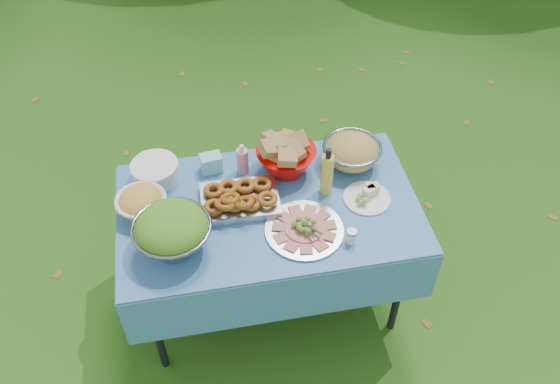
{
  "coord_description": "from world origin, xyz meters",
  "views": [
    {
      "loc": [
        -0.3,
        -1.93,
        2.88
      ],
      "look_at": [
        0.06,
        0.0,
        0.85
      ],
      "focal_mm": 38.0,
      "sensor_mm": 36.0,
      "label": 1
    }
  ],
  "objects_px": {
    "salad_bowl": "(172,231)",
    "oil_bottle": "(327,171)",
    "plate_stack": "(155,171)",
    "charcuterie_platter": "(304,225)",
    "bread_bowl": "(286,155)",
    "picnic_table": "(270,255)",
    "pasta_bowl_steel": "(352,151)"
  },
  "relations": [
    {
      "from": "charcuterie_platter",
      "to": "plate_stack",
      "type": "bearing_deg",
      "value": 144.08
    },
    {
      "from": "salad_bowl",
      "to": "picnic_table",
      "type": "bearing_deg",
      "value": 19.99
    },
    {
      "from": "picnic_table",
      "to": "salad_bowl",
      "type": "distance_m",
      "value": 0.7
    },
    {
      "from": "picnic_table",
      "to": "bread_bowl",
      "type": "bearing_deg",
      "value": 61.56
    },
    {
      "from": "plate_stack",
      "to": "charcuterie_platter",
      "type": "height_order",
      "value": "plate_stack"
    },
    {
      "from": "bread_bowl",
      "to": "charcuterie_platter",
      "type": "bearing_deg",
      "value": -89.29
    },
    {
      "from": "salad_bowl",
      "to": "oil_bottle",
      "type": "xyz_separation_m",
      "value": [
        0.76,
        0.22,
        0.02
      ]
    },
    {
      "from": "salad_bowl",
      "to": "plate_stack",
      "type": "bearing_deg",
      "value": 97.94
    },
    {
      "from": "bread_bowl",
      "to": "charcuterie_platter",
      "type": "distance_m",
      "value": 0.43
    },
    {
      "from": "charcuterie_platter",
      "to": "bread_bowl",
      "type": "bearing_deg",
      "value": 90.71
    },
    {
      "from": "salad_bowl",
      "to": "bread_bowl",
      "type": "relative_size",
      "value": 1.15
    },
    {
      "from": "plate_stack",
      "to": "oil_bottle",
      "type": "height_order",
      "value": "oil_bottle"
    },
    {
      "from": "charcuterie_platter",
      "to": "oil_bottle",
      "type": "relative_size",
      "value": 1.33
    },
    {
      "from": "salad_bowl",
      "to": "oil_bottle",
      "type": "bearing_deg",
      "value": 16.2
    },
    {
      "from": "bread_bowl",
      "to": "oil_bottle",
      "type": "distance_m",
      "value": 0.26
    },
    {
      "from": "bread_bowl",
      "to": "picnic_table",
      "type": "bearing_deg",
      "value": -118.44
    },
    {
      "from": "plate_stack",
      "to": "bread_bowl",
      "type": "bearing_deg",
      "value": -4.95
    },
    {
      "from": "charcuterie_platter",
      "to": "picnic_table",
      "type": "bearing_deg",
      "value": 127.06
    },
    {
      "from": "pasta_bowl_steel",
      "to": "charcuterie_platter",
      "type": "bearing_deg",
      "value": -129.27
    },
    {
      "from": "salad_bowl",
      "to": "oil_bottle",
      "type": "relative_size",
      "value": 1.27
    },
    {
      "from": "picnic_table",
      "to": "oil_bottle",
      "type": "distance_m",
      "value": 0.6
    },
    {
      "from": "salad_bowl",
      "to": "pasta_bowl_steel",
      "type": "height_order",
      "value": "salad_bowl"
    },
    {
      "from": "charcuterie_platter",
      "to": "oil_bottle",
      "type": "height_order",
      "value": "oil_bottle"
    },
    {
      "from": "bread_bowl",
      "to": "plate_stack",
      "type": "bearing_deg",
      "value": 175.05
    },
    {
      "from": "pasta_bowl_steel",
      "to": "charcuterie_platter",
      "type": "height_order",
      "value": "pasta_bowl_steel"
    },
    {
      "from": "oil_bottle",
      "to": "plate_stack",
      "type": "bearing_deg",
      "value": 163.25
    },
    {
      "from": "pasta_bowl_steel",
      "to": "plate_stack",
      "type": "bearing_deg",
      "value": 176.02
    },
    {
      "from": "picnic_table",
      "to": "plate_stack",
      "type": "relative_size",
      "value": 6.12
    },
    {
      "from": "picnic_table",
      "to": "charcuterie_platter",
      "type": "xyz_separation_m",
      "value": [
        0.14,
        -0.18,
        0.42
      ]
    },
    {
      "from": "plate_stack",
      "to": "salad_bowl",
      "type": "bearing_deg",
      "value": -82.06
    },
    {
      "from": "plate_stack",
      "to": "oil_bottle",
      "type": "relative_size",
      "value": 0.86
    },
    {
      "from": "plate_stack",
      "to": "pasta_bowl_steel",
      "type": "bearing_deg",
      "value": -3.98
    }
  ]
}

